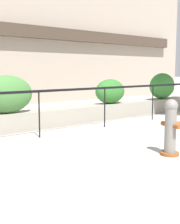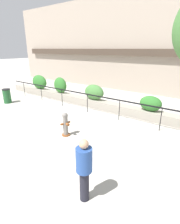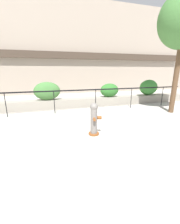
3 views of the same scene
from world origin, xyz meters
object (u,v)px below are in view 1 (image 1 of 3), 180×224
at_px(hedge_bush_3, 110,91).
at_px(hedge_bush_4, 162,86).
at_px(hedge_bush_2, 7,94).
at_px(fire_hydrant, 171,127).

relative_size(hedge_bush_3, hedge_bush_4, 0.90).
distance_m(hedge_bush_2, hedge_bush_4, 6.53).
height_order(hedge_bush_2, hedge_bush_4, hedge_bush_4).
bearing_deg(hedge_bush_4, hedge_bush_2, 180.00).
xyz_separation_m(hedge_bush_2, hedge_bush_3, (3.70, 0.00, -0.09)).
bearing_deg(hedge_bush_2, hedge_bush_4, 0.00).
distance_m(hedge_bush_3, hedge_bush_4, 2.83).
distance_m(hedge_bush_2, fire_hydrant, 4.33).
height_order(hedge_bush_3, fire_hydrant, hedge_bush_3).
distance_m(hedge_bush_3, fire_hydrant, 4.72).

